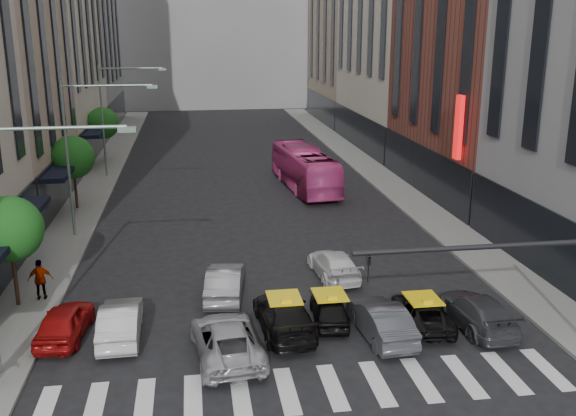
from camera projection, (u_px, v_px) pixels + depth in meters
name	position (u px, v px, depth m)	size (l,w,h in m)	color
ground	(325.00, 413.00, 20.71)	(160.00, 160.00, 0.00)	black
sidewalk_left	(90.00, 194.00, 47.57)	(3.00, 96.00, 0.15)	slate
sidewalk_right	(389.00, 183.00, 50.89)	(3.00, 96.00, 0.15)	slate
building_left_d	(74.00, 1.00, 76.03)	(8.00, 18.00, 30.00)	gray
building_right_b	(485.00, 13.00, 45.32)	(8.00, 18.00, 26.00)	brown
building_right_d	(353.00, 11.00, 81.20)	(8.00, 18.00, 28.00)	tan
tree_near	(9.00, 229.00, 27.53)	(2.88, 2.88, 4.95)	black
tree_mid	(73.00, 157.00, 42.75)	(2.88, 2.88, 4.95)	black
tree_far	(103.00, 123.00, 57.97)	(2.88, 2.88, 4.95)	black
streetlamp_near	(9.00, 217.00, 21.46)	(5.38, 0.25, 9.00)	gray
streetlamp_mid	(83.00, 138.00, 36.68)	(5.38, 0.25, 9.00)	gray
streetlamp_far	(114.00, 106.00, 51.91)	(5.38, 0.25, 9.00)	gray
liberty_sign	(459.00, 127.00, 39.92)	(0.30, 0.70, 4.00)	red
car_red	(65.00, 322.00, 25.56)	(1.66, 4.13, 1.41)	#A00E0E
car_white_front	(120.00, 321.00, 25.56)	(1.53, 4.40, 1.45)	silver
car_silver	(227.00, 339.00, 24.08)	(2.36, 5.12, 1.42)	#B0AFB5
taxi_left	(284.00, 315.00, 26.10)	(2.04, 5.02, 1.46)	black
taxi_center	(329.00, 309.00, 26.93)	(1.46, 3.63, 1.24)	black
car_grey_mid	(381.00, 320.00, 25.63)	(1.55, 4.45, 1.47)	#3E4045
taxi_right	(422.00, 312.00, 26.67)	(1.96, 4.25, 1.18)	black
car_grey_curb	(477.00, 311.00, 26.53)	(1.94, 4.78, 1.39)	#383A3F
car_row2_left	(225.00, 282.00, 29.44)	(1.57, 4.52, 1.49)	#97969B
car_row2_right	(334.00, 264.00, 31.89)	(1.84, 4.51, 1.31)	white
bus	(304.00, 169.00, 49.15)	(2.65, 11.31, 3.15)	#CD3C86
pedestrian_far	(41.00, 280.00, 28.81)	(1.10, 0.46, 1.88)	gray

